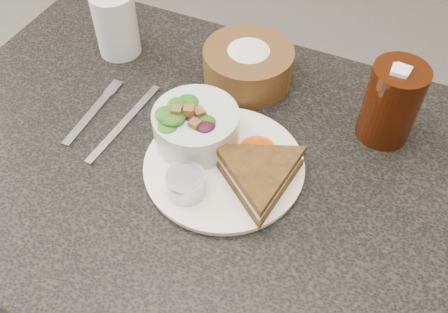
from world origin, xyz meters
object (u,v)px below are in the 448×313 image
at_px(salad_bowl, 196,122).
at_px(cola_glass, 392,100).
at_px(dining_table, 205,262).
at_px(dressing_ramekin, 186,184).
at_px(water_glass, 116,24).
at_px(dinner_plate, 224,166).
at_px(bread_basket, 248,60).
at_px(sandwich, 259,175).

height_order(salad_bowl, cola_glass, cola_glass).
bearing_deg(salad_bowl, dining_table, -57.23).
height_order(dining_table, dressing_ramekin, dressing_ramekin).
xyz_separation_m(cola_glass, water_glass, (-0.54, 0.01, -0.01)).
distance_m(dinner_plate, bread_basket, 0.23).
distance_m(dressing_ramekin, water_glass, 0.40).
distance_m(dinner_plate, sandwich, 0.07).
relative_size(dressing_ramekin, cola_glass, 0.40).
distance_m(salad_bowl, bread_basket, 0.19).
distance_m(sandwich, cola_glass, 0.25).
relative_size(dinner_plate, bread_basket, 1.54).
bearing_deg(water_glass, dining_table, -34.61).
xyz_separation_m(dinner_plate, water_glass, (-0.32, 0.20, 0.06)).
distance_m(dining_table, salad_bowl, 0.43).
xyz_separation_m(dining_table, water_glass, (-0.27, 0.19, 0.44)).
bearing_deg(dining_table, sandwich, -11.62).
xyz_separation_m(salad_bowl, dressing_ramekin, (0.03, -0.10, -0.02)).
bearing_deg(dining_table, salad_bowl, 122.77).
bearing_deg(salad_bowl, dinner_plate, -25.84).
bearing_deg(cola_glass, water_glass, 179.10).
height_order(dining_table, salad_bowl, salad_bowl).
bearing_deg(bread_basket, sandwich, -63.54).
height_order(dining_table, water_glass, water_glass).
height_order(dressing_ramekin, cola_glass, cola_glass).
xyz_separation_m(dining_table, salad_bowl, (-0.01, 0.02, 0.43)).
bearing_deg(dining_table, bread_basket, 89.62).
distance_m(sandwich, bread_basket, 0.26).
xyz_separation_m(sandwich, water_glass, (-0.39, 0.21, 0.03)).
xyz_separation_m(dinner_plate, dressing_ramekin, (-0.03, -0.07, 0.02)).
height_order(cola_glass, water_glass, cola_glass).
height_order(sandwich, bread_basket, bread_basket).
bearing_deg(dinner_plate, bread_basket, 102.81).
height_order(salad_bowl, dressing_ramekin, salad_bowl).
bearing_deg(dressing_ramekin, water_glass, 137.08).
distance_m(dining_table, water_glass, 0.55).
relative_size(sandwich, bread_basket, 1.01).
relative_size(dinner_plate, dressing_ramekin, 4.19).
relative_size(dinner_plate, sandwich, 1.52).
distance_m(cola_glass, water_glass, 0.54).
xyz_separation_m(bread_basket, water_glass, (-0.27, -0.02, 0.02)).
distance_m(dinner_plate, water_glass, 0.38).
height_order(salad_bowl, water_glass, water_glass).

